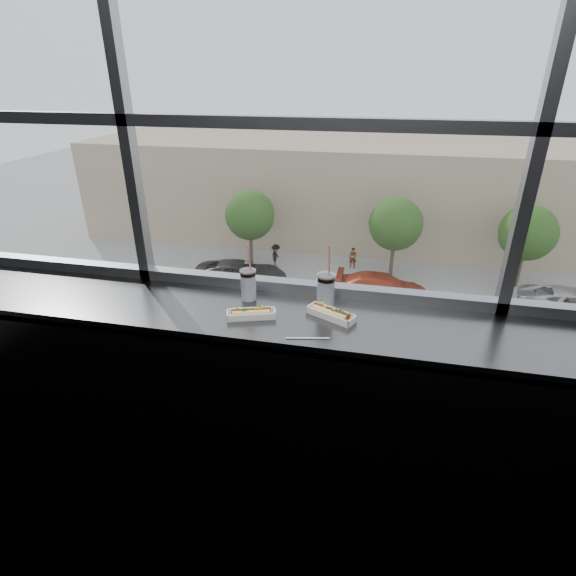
% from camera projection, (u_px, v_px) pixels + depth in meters
% --- Properties ---
extents(wall_back_lower, '(6.00, 0.00, 6.00)m').
position_uv_depth(wall_back_lower, '(309.00, 372.00, 2.77)').
color(wall_back_lower, black).
rests_on(wall_back_lower, ground).
extents(window_glass, '(6.00, 0.00, 6.00)m').
position_uv_depth(window_glass, '(317.00, 53.00, 2.03)').
color(window_glass, silver).
rests_on(window_glass, ground).
extents(window_mullions, '(6.00, 0.08, 2.40)m').
position_uv_depth(window_mullions, '(317.00, 53.00, 2.01)').
color(window_mullions, gray).
rests_on(window_mullions, ground).
extents(counter, '(6.00, 0.55, 0.06)m').
position_uv_depth(counter, '(302.00, 321.00, 2.30)').
color(counter, '#616161').
rests_on(counter, ground).
extents(counter_fascia, '(6.00, 0.04, 1.04)m').
position_uv_depth(counter_fascia, '(291.00, 433.00, 2.30)').
color(counter_fascia, '#616161').
rests_on(counter_fascia, ground).
extents(hotdog_tray_left, '(0.26, 0.15, 0.06)m').
position_uv_depth(hotdog_tray_left, '(251.00, 313.00, 2.26)').
color(hotdog_tray_left, white).
rests_on(hotdog_tray_left, counter).
extents(hotdog_tray_right, '(0.26, 0.19, 0.06)m').
position_uv_depth(hotdog_tray_right, '(331.00, 313.00, 2.26)').
color(hotdog_tray_right, white).
rests_on(hotdog_tray_right, counter).
extents(soda_cup_left, '(0.09, 0.09, 0.33)m').
position_uv_depth(soda_cup_left, '(248.00, 283.00, 2.42)').
color(soda_cup_left, white).
rests_on(soda_cup_left, counter).
extents(soda_cup_right, '(0.10, 0.10, 0.36)m').
position_uv_depth(soda_cup_right, '(326.00, 290.00, 2.32)').
color(soda_cup_right, white).
rests_on(soda_cup_right, counter).
extents(loose_straw, '(0.20, 0.05, 0.01)m').
position_uv_depth(loose_straw, '(307.00, 338.00, 2.09)').
color(loose_straw, white).
rests_on(loose_straw, counter).
extents(wrapper, '(0.11, 0.08, 0.03)m').
position_uv_depth(wrapper, '(237.00, 315.00, 2.27)').
color(wrapper, silver).
rests_on(wrapper, counter).
extents(plaza_ground, '(120.00, 120.00, 0.00)m').
position_uv_depth(plaza_ground, '(379.00, 214.00, 46.07)').
color(plaza_ground, gray).
rests_on(plaza_ground, ground).
extents(plaza_near, '(50.00, 14.00, 0.04)m').
position_uv_depth(plaza_near, '(340.00, 543.00, 13.94)').
color(plaza_near, gray).
rests_on(plaza_near, plaza_ground).
extents(street_asphalt, '(80.00, 10.00, 0.06)m').
position_uv_depth(street_asphalt, '(365.00, 330.00, 25.38)').
color(street_asphalt, black).
rests_on(street_asphalt, plaza_ground).
extents(far_sidewalk, '(80.00, 6.00, 0.04)m').
position_uv_depth(far_sidewalk, '(372.00, 274.00, 32.42)').
color(far_sidewalk, gray).
rests_on(far_sidewalk, plaza_ground).
extents(far_building, '(50.00, 14.00, 8.00)m').
position_uv_depth(far_building, '(381.00, 188.00, 39.49)').
color(far_building, tan).
rests_on(far_building, plaza_ground).
extents(car_far_b, '(2.84, 6.78, 2.26)m').
position_uv_depth(car_far_b, '(383.00, 284.00, 28.25)').
color(car_far_b, '#B52F12').
rests_on(car_far_b, street_asphalt).
extents(car_near_c, '(2.72, 6.08, 2.00)m').
position_uv_depth(car_near_c, '(324.00, 350.00, 21.76)').
color(car_near_c, maroon).
rests_on(car_near_c, street_asphalt).
extents(car_near_a, '(2.89, 6.84, 2.27)m').
position_uv_depth(car_near_a, '(73.00, 318.00, 24.33)').
color(car_near_a, '#ACACAC').
rests_on(car_near_a, street_asphalt).
extents(car_near_d, '(3.58, 6.97, 2.23)m').
position_uv_depth(car_near_d, '(533.00, 373.00, 19.92)').
color(car_near_d, silver).
rests_on(car_near_d, street_asphalt).
extents(car_far_a, '(3.75, 7.26, 2.32)m').
position_uv_depth(car_far_a, '(240.00, 271.00, 30.03)').
color(car_far_a, '#272122').
rests_on(car_far_a, street_asphalt).
extents(car_near_b, '(3.14, 6.30, 2.02)m').
position_uv_depth(car_near_b, '(213.00, 336.00, 22.84)').
color(car_near_b, black).
rests_on(car_near_b, street_asphalt).
extents(pedestrian_a, '(0.73, 0.98, 2.20)m').
position_uv_depth(pedestrian_a, '(276.00, 254.00, 32.97)').
color(pedestrian_a, '#66605B').
rests_on(pedestrian_a, far_sidewalk).
extents(pedestrian_b, '(0.83, 0.63, 1.88)m').
position_uv_depth(pedestrian_b, '(353.00, 256.00, 33.05)').
color(pedestrian_b, '#66605B').
rests_on(pedestrian_b, far_sidewalk).
extents(tree_left, '(3.63, 3.63, 5.66)m').
position_uv_depth(tree_left, '(250.00, 215.00, 32.49)').
color(tree_left, '#47382B').
rests_on(tree_left, far_sidewalk).
extents(tree_center, '(3.67, 3.67, 5.73)m').
position_uv_depth(tree_center, '(396.00, 224.00, 30.50)').
color(tree_center, '#47382B').
rests_on(tree_center, far_sidewalk).
extents(tree_right, '(3.62, 3.62, 5.66)m').
position_uv_depth(tree_right, '(528.00, 233.00, 28.92)').
color(tree_right, '#47382B').
rests_on(tree_right, far_sidewalk).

